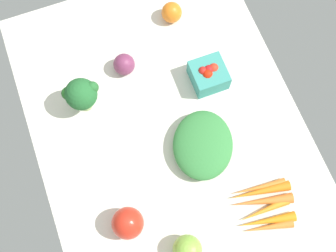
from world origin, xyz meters
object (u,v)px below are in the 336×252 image
object	(u,v)px
bell_pepper_red	(128,223)
carrot_bunch	(263,206)
heirloom_tomato_orange	(172,12)
leafy_greens_clump	(203,145)
berry_basket	(209,75)
red_onion_near_basket	(124,64)
heirloom_tomato_green	(187,250)
broccoli_head	(81,94)

from	to	relation	value
bell_pepper_red	carrot_bunch	bearing A→B (deg)	77.51
bell_pepper_red	heirloom_tomato_orange	bearing A→B (deg)	149.41
heirloom_tomato_orange	leafy_greens_clump	xyz separation A→B (cm)	(42.96, -6.79, -0.13)
berry_basket	red_onion_near_basket	xyz separation A→B (cm)	(-12.00, -22.15, -0.34)
leafy_greens_clump	heirloom_tomato_green	bearing A→B (deg)	-29.95
berry_basket	broccoli_head	size ratio (longest dim) A/B	0.74
carrot_bunch	heirloom_tomato_green	world-z (taller)	heirloom_tomato_green
bell_pepper_red	broccoli_head	world-z (taller)	broccoli_head
heirloom_tomato_orange	heirloom_tomato_green	bearing A→B (deg)	-17.27
leafy_greens_clump	carrot_bunch	bearing A→B (deg)	23.36
broccoli_head	heirloom_tomato_green	distance (cm)	50.49
carrot_bunch	bell_pepper_red	distance (cm)	36.53
heirloom_tomato_orange	heirloom_tomato_green	xyz separation A→B (cm)	(67.69, -21.04, 0.62)
bell_pepper_red	leafy_greens_clump	xyz separation A→B (cm)	(-13.22, 26.41, -1.65)
bell_pepper_red	broccoli_head	distance (cm)	37.29
bell_pepper_red	heirloom_tomato_green	size ratio (longest dim) A/B	1.24
heirloom_tomato_orange	red_onion_near_basket	bearing A→B (deg)	-58.78
carrot_bunch	leafy_greens_clump	bearing A→B (deg)	-156.64
heirloom_tomato_orange	bell_pepper_red	size ratio (longest dim) A/B	0.68
bell_pepper_red	berry_basket	bearing A→B (deg)	132.07
leafy_greens_clump	bell_pepper_red	bearing A→B (deg)	-63.42
heirloom_tomato_orange	broccoli_head	bearing A→B (deg)	-60.61
heirloom_tomato_orange	red_onion_near_basket	world-z (taller)	same
broccoli_head	bell_pepper_red	bearing A→B (deg)	1.01
carrot_bunch	heirloom_tomato_orange	bearing A→B (deg)	-177.93
broccoli_head	leafy_greens_clump	bearing A→B (deg)	48.57
red_onion_near_basket	heirloom_tomato_green	world-z (taller)	heirloom_tomato_green
berry_basket	red_onion_near_basket	bearing A→B (deg)	-118.45
carrot_bunch	heirloom_tomato_green	bearing A→B (deg)	-81.12
carrot_bunch	red_onion_near_basket	bearing A→B (deg)	-157.31
heirloom_tomato_orange	berry_basket	distance (cm)	23.98
red_onion_near_basket	leafy_greens_clump	world-z (taller)	red_onion_near_basket
berry_basket	heirloom_tomato_green	size ratio (longest dim) A/B	1.29
bell_pepper_red	heirloom_tomato_green	xyz separation A→B (cm)	(11.51, 12.17, -0.90)
broccoli_head	heirloom_tomato_orange	bearing A→B (deg)	119.39
berry_basket	red_onion_near_basket	distance (cm)	25.20
carrot_bunch	berry_basket	size ratio (longest dim) A/B	1.82
berry_basket	bell_pepper_red	world-z (taller)	bell_pepper_red
bell_pepper_red	broccoli_head	xyz separation A→B (cm)	(-37.10, -0.65, 3.71)
broccoli_head	leafy_greens_clump	world-z (taller)	broccoli_head
heirloom_tomato_orange	leafy_greens_clump	size ratio (longest dim) A/B	0.32
heirloom_tomato_orange	leafy_greens_clump	world-z (taller)	heirloom_tomato_orange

